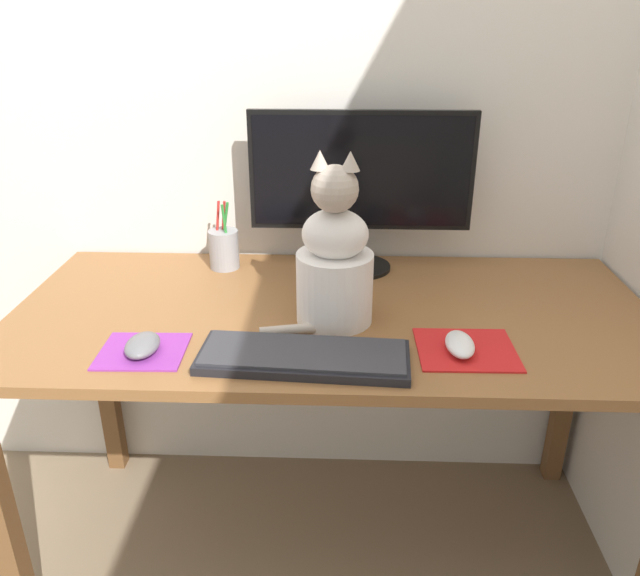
% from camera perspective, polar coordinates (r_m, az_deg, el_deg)
% --- Properties ---
extents(ground_plane, '(12.00, 12.00, 0.00)m').
position_cam_1_polar(ground_plane, '(1.90, 0.89, -22.31)').
color(ground_plane, '#847056').
extents(wall_back, '(7.00, 0.04, 2.50)m').
position_cam_1_polar(wall_back, '(1.69, 1.50, 19.89)').
color(wall_back, silver).
rests_on(wall_back, ground_plane).
extents(desk, '(1.49, 0.70, 0.73)m').
position_cam_1_polar(desk, '(1.50, 1.04, -5.10)').
color(desk, brown).
rests_on(desk, ground_plane).
extents(monitor, '(0.57, 0.17, 0.42)m').
position_cam_1_polar(monitor, '(1.61, 3.78, 9.74)').
color(monitor, black).
rests_on(monitor, desk).
extents(keyboard, '(0.43, 0.18, 0.02)m').
position_cam_1_polar(keyboard, '(1.24, -1.49, -6.26)').
color(keyboard, black).
rests_on(keyboard, desk).
extents(mousepad_left, '(0.18, 0.16, 0.00)m').
position_cam_1_polar(mousepad_left, '(1.33, -15.89, -5.57)').
color(mousepad_left, purple).
rests_on(mousepad_left, desk).
extents(mousepad_right, '(0.20, 0.18, 0.00)m').
position_cam_1_polar(mousepad_right, '(1.32, 13.21, -5.50)').
color(mousepad_right, red).
rests_on(mousepad_right, desk).
extents(computer_mouse_left, '(0.07, 0.10, 0.03)m').
position_cam_1_polar(computer_mouse_left, '(1.32, -15.93, -5.04)').
color(computer_mouse_left, slate).
rests_on(computer_mouse_left, mousepad_left).
extents(computer_mouse_right, '(0.06, 0.11, 0.03)m').
position_cam_1_polar(computer_mouse_right, '(1.30, 12.67, -5.04)').
color(computer_mouse_right, white).
rests_on(computer_mouse_right, mousepad_right).
extents(cat, '(0.25, 0.20, 0.38)m').
position_cam_1_polar(cat, '(1.35, 1.32, 2.45)').
color(cat, white).
rests_on(cat, desk).
extents(pen_cup, '(0.08, 0.08, 0.18)m').
position_cam_1_polar(pen_cup, '(1.70, -8.78, 3.60)').
color(pen_cup, '#99999E').
rests_on(pen_cup, desk).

